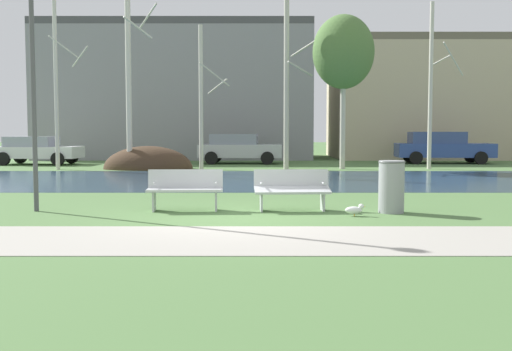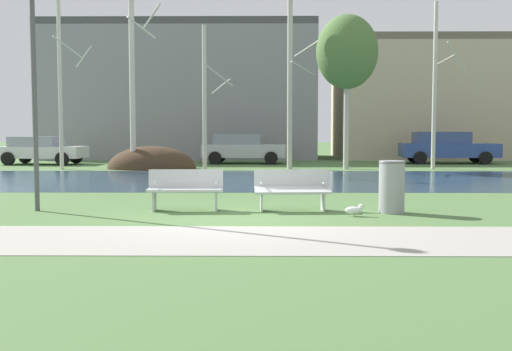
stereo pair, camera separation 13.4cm
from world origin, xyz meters
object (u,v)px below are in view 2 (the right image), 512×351
Objects in this scene: parked_sedan_second_silver at (243,148)px; parked_hatch_third_blue at (446,147)px; bench_left at (185,189)px; trash_bin at (392,186)px; streetlamp at (33,28)px; bench_right at (292,189)px; parked_van_nearest_white at (41,149)px; seagull at (355,210)px.

parked_sedan_second_silver is 0.87× the size of parked_hatch_third_blue.
bench_left is at bearing -120.92° from parked_hatch_third_blue.
trash_bin is 0.19× the size of streetlamp.
streetlamp is (-7.46, 0.23, 3.27)m from trash_bin.
parked_hatch_third_blue is at bearing 64.62° from bench_right.
streetlamp is at bearing -70.58° from parked_van_nearest_white.
parked_hatch_third_blue reaches higher than trash_bin.
trash_bin is at bearing -4.27° from bench_left.
bench_left is 2.27m from bench_right.
parked_van_nearest_white is at bearing -177.26° from parked_hatch_third_blue.
seagull is 0.10× the size of parked_sedan_second_silver.
bench_left is at bearing 166.34° from seagull.
bench_right is at bearing 0.00° from bench_left.
seagull is at bearing -54.87° from parked_van_nearest_white.
parked_hatch_third_blue is (7.44, 19.07, 0.70)m from seagull.
bench_left is at bearing 1.65° from streetlamp.
seagull is 0.07× the size of streetlamp.
trash_bin is at bearing -1.78° from streetlamp.
parked_sedan_second_silver is at bearing -179.06° from parked_hatch_third_blue.
bench_left is 18.07m from parked_sedan_second_silver.
trash_bin is at bearing -52.33° from parked_van_nearest_white.
parked_hatch_third_blue is at bearing 2.74° from parked_van_nearest_white.
parked_sedan_second_silver is at bearing 101.30° from trash_bin.
streetlamp is 1.41× the size of parked_van_nearest_white.
bench_left is 0.33× the size of parked_hatch_third_blue.
parked_hatch_third_blue reaches higher than parked_sedan_second_silver.
bench_left is at bearing 175.73° from trash_bin.
trash_bin is at bearing 31.91° from seagull.
trash_bin is (4.32, -0.32, 0.09)m from bench_left.
streetlamp is (-5.41, -0.09, 3.36)m from bench_right.
parked_hatch_third_blue is (6.60, 18.55, 0.27)m from trash_bin.
streetlamp is 1.19× the size of parked_hatch_third_blue.
bench_left is 0.28× the size of streetlamp.
parked_sedan_second_silver reaches higher than parked_van_nearest_white.
bench_right is 0.38× the size of parked_sedan_second_silver.
seagull is at bearing -148.09° from trash_bin.
parked_hatch_third_blue is at bearing 59.08° from bench_left.
parked_hatch_third_blue reaches higher than bench_left.
bench_right is 18.14m from parked_sedan_second_silver.
parked_van_nearest_white reaches higher than seagull.
bench_left reaches higher than seagull.
bench_right is 0.28× the size of streetlamp.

